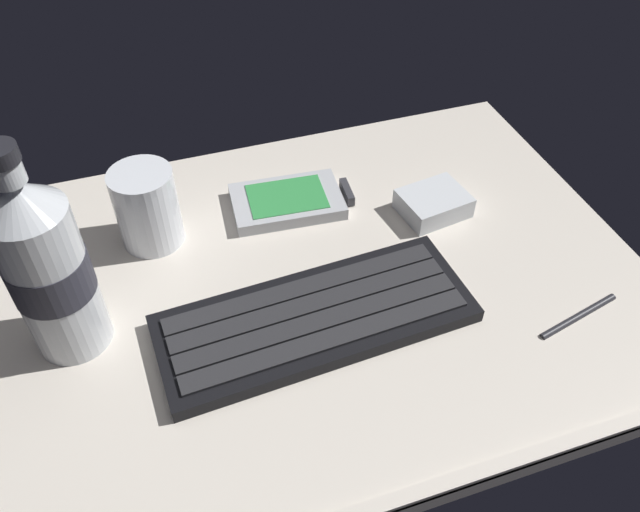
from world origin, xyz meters
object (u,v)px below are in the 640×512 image
at_px(water_bottle, 47,264).
at_px(charger_block, 433,203).
at_px(handheld_device, 293,200).
at_px(keyboard, 315,318).
at_px(juice_cup, 148,210).
at_px(stylus_pen, 579,314).

height_order(water_bottle, charger_block, water_bottle).
distance_m(handheld_device, charger_block, 0.15).
height_order(keyboard, handheld_device, keyboard).
relative_size(water_bottle, charger_block, 2.97).
xyz_separation_m(juice_cup, charger_block, (0.30, -0.05, -0.03)).
distance_m(keyboard, charger_block, 0.20).
distance_m(water_bottle, stylus_pen, 0.47).
xyz_separation_m(handheld_device, water_bottle, (-0.24, -0.11, 0.08)).
bearing_deg(water_bottle, charger_block, 7.54).
bearing_deg(stylus_pen, keyboard, 150.39).
bearing_deg(water_bottle, handheld_device, 24.63).
relative_size(handheld_device, charger_block, 1.89).
relative_size(juice_cup, charger_block, 1.21).
bearing_deg(keyboard, water_bottle, 164.41).
height_order(keyboard, stylus_pen, keyboard).
bearing_deg(stylus_pen, juice_cup, 134.03).
relative_size(keyboard, water_bottle, 1.42).
xyz_separation_m(handheld_device, juice_cup, (-0.15, -0.01, 0.03)).
relative_size(keyboard, charger_block, 4.22).
relative_size(charger_block, stylus_pen, 0.74).
bearing_deg(charger_block, stylus_pen, -70.35).
height_order(charger_block, stylus_pen, charger_block).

